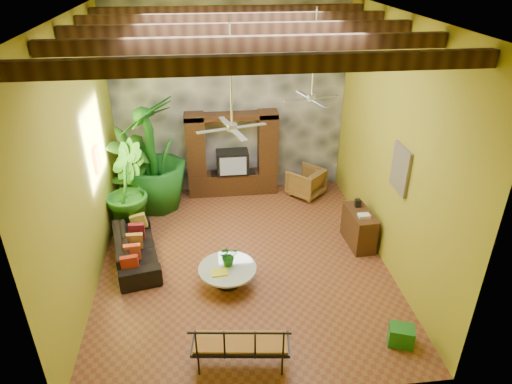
{
  "coord_description": "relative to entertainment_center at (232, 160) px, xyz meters",
  "views": [
    {
      "loc": [
        -0.67,
        -8.03,
        6.0
      ],
      "look_at": [
        0.29,
        0.2,
        1.55
      ],
      "focal_mm": 32.0,
      "sensor_mm": 36.0,
      "label": 1
    }
  ],
  "objects": [
    {
      "name": "ceiling_fan_front",
      "position": [
        -0.2,
        -3.54,
        2.44
      ],
      "size": [
        1.28,
        1.28,
        1.86
      ],
      "color": "#BABABF",
      "rests_on": "ceiling"
    },
    {
      "name": "tall_plant_b",
      "position": [
        -2.58,
        -1.55,
        0.11
      ],
      "size": [
        1.13,
        1.32,
        2.16
      ],
      "primitive_type": "imported",
      "rotation": [
        0.0,
        0.0,
        1.73
      ],
      "color": "#20671B",
      "rests_on": "ground"
    },
    {
      "name": "left_wall",
      "position": [
        -3.0,
        -3.14,
        1.53
      ],
      "size": [
        0.02,
        7.0,
        5.0
      ],
      "primitive_type": "cube",
      "color": "#A9A226",
      "rests_on": "ground"
    },
    {
      "name": "stone_accent_wall",
      "position": [
        0.0,
        0.3,
        1.53
      ],
      "size": [
        5.98,
        0.1,
        4.98
      ],
      "primitive_type": "cube",
      "color": "#3F4247",
      "rests_on": "ground"
    },
    {
      "name": "tall_plant_c",
      "position": [
        -2.01,
        -0.54,
        0.49
      ],
      "size": [
        2.14,
        2.14,
        2.92
      ],
      "primitive_type": "imported",
      "rotation": [
        0.0,
        0.0,
        4.32
      ],
      "color": "#195F19",
      "rests_on": "ground"
    },
    {
      "name": "ceiling",
      "position": [
        0.0,
        -3.14,
        4.03
      ],
      "size": [
        6.0,
        7.0,
        0.02
      ],
      "primitive_type": "cube",
      "color": "silver",
      "rests_on": "back_wall"
    },
    {
      "name": "centerpiece_plant",
      "position": [
        -0.35,
        -3.8,
        -0.36
      ],
      "size": [
        0.46,
        0.43,
        0.42
      ],
      "primitive_type": "imported",
      "rotation": [
        0.0,
        0.0,
        0.32
      ],
      "color": "#1D661A",
      "rests_on": "coffee_table"
    },
    {
      "name": "sofa",
      "position": [
        -2.3,
        -2.89,
        -0.65
      ],
      "size": [
        1.25,
        2.26,
        0.62
      ],
      "primitive_type": "imported",
      "rotation": [
        0.0,
        0.0,
        1.78
      ],
      "color": "black",
      "rests_on": "ground"
    },
    {
      "name": "wall_art_painting",
      "position": [
        2.96,
        -3.74,
        1.33
      ],
      "size": [
        0.06,
        0.7,
        0.9
      ],
      "primitive_type": "cube",
      "color": "#244D85",
      "rests_on": "right_wall"
    },
    {
      "name": "green_bin",
      "position": [
        2.44,
        -5.83,
        -0.78
      ],
      "size": [
        0.49,
        0.43,
        0.36
      ],
      "primitive_type": "cube",
      "rotation": [
        0.0,
        0.0,
        -0.34
      ],
      "color": "#1F7627",
      "rests_on": "ground"
    },
    {
      "name": "back_wall",
      "position": [
        0.0,
        0.36,
        1.53
      ],
      "size": [
        6.0,
        0.02,
        5.0
      ],
      "primitive_type": "cube",
      "color": "#A9A226",
      "rests_on": "ground"
    },
    {
      "name": "ceiling_fan_back",
      "position": [
        1.6,
        -1.94,
        2.44
      ],
      "size": [
        1.28,
        1.28,
        1.86
      ],
      "color": "#BABABF",
      "rests_on": "ceiling"
    },
    {
      "name": "side_console",
      "position": [
        2.65,
        -2.82,
        -0.55
      ],
      "size": [
        0.53,
        1.07,
        0.83
      ],
      "primitive_type": "cube",
      "rotation": [
        0.0,
        0.0,
        0.06
      ],
      "color": "#382411",
      "rests_on": "ground"
    },
    {
      "name": "wicker_armchair",
      "position": [
        1.96,
        -0.38,
        -0.58
      ],
      "size": [
        1.18,
        1.18,
        0.77
      ],
      "primitive_type": "imported",
      "rotation": [
        0.0,
        0.0,
        3.9
      ],
      "color": "olive",
      "rests_on": "ground"
    },
    {
      "name": "yellow_tray",
      "position": [
        -0.55,
        -4.07,
        -0.55
      ],
      "size": [
        0.32,
        0.24,
        0.03
      ],
      "primitive_type": "cube",
      "rotation": [
        0.0,
        0.0,
        0.09
      ],
      "color": "yellow",
      "rests_on": "coffee_table"
    },
    {
      "name": "tall_plant_a",
      "position": [
        -2.54,
        -0.72,
        0.14
      ],
      "size": [
        1.33,
        1.41,
        2.22
      ],
      "primitive_type": "imported",
      "rotation": [
        0.0,
        0.0,
        0.94
      ],
      "color": "#2D6B1C",
      "rests_on": "ground"
    },
    {
      "name": "right_wall",
      "position": [
        3.0,
        -3.14,
        1.53
      ],
      "size": [
        0.02,
        7.0,
        5.0
      ],
      "primitive_type": "cube",
      "color": "#A9A226",
      "rests_on": "ground"
    },
    {
      "name": "ceiling_beams",
      "position": [
        0.0,
        -3.14,
        3.81
      ],
      "size": [
        5.95,
        5.36,
        0.22
      ],
      "color": "#351F11",
      "rests_on": "ceiling"
    },
    {
      "name": "ground",
      "position": [
        0.0,
        -3.14,
        -0.97
      ],
      "size": [
        7.0,
        7.0,
        0.0
      ],
      "primitive_type": "plane",
      "color": "brown",
      "rests_on": "ground"
    },
    {
      "name": "iron_bench",
      "position": [
        -0.3,
        -6.03,
        -0.43
      ],
      "size": [
        1.6,
        0.74,
        0.57
      ],
      "rotation": [
        0.0,
        0.0,
        -0.12
      ],
      "color": "black",
      "rests_on": "ground"
    },
    {
      "name": "wall_art_mask",
      "position": [
        -2.96,
        -2.14,
        1.13
      ],
      "size": [
        0.06,
        0.32,
        0.55
      ],
      "primitive_type": "cube",
      "color": "orange",
      "rests_on": "left_wall"
    },
    {
      "name": "entertainment_center",
      "position": [
        0.0,
        0.0,
        0.0
      ],
      "size": [
        2.4,
        0.55,
        2.3
      ],
      "color": "black",
      "rests_on": "ground"
    },
    {
      "name": "coffee_table",
      "position": [
        -0.39,
        -3.91,
        -0.71
      ],
      "size": [
        1.16,
        1.16,
        0.4
      ],
      "rotation": [
        0.0,
        0.0,
        -0.13
      ],
      "color": "black",
      "rests_on": "ground"
    }
  ]
}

